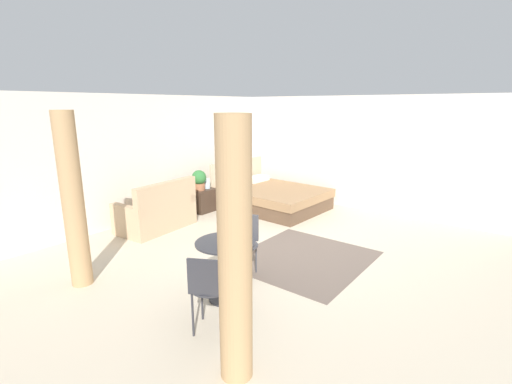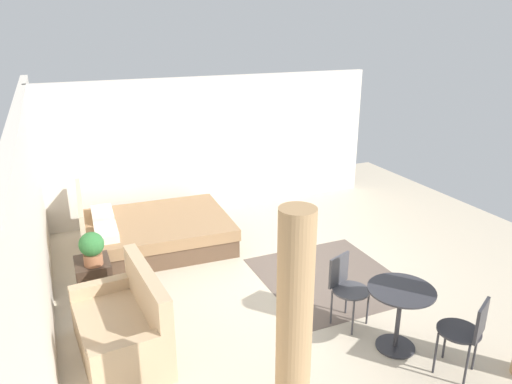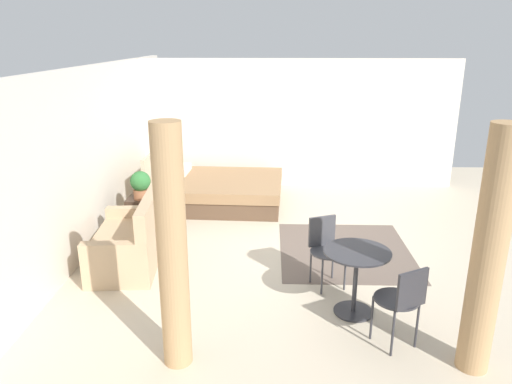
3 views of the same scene
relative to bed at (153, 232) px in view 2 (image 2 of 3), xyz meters
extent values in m
cube|color=beige|center=(-1.75, -1.52, -0.27)|extent=(8.95, 9.21, 0.02)
cube|color=silver|center=(-1.75, 1.59, 1.00)|extent=(8.95, 0.12, 2.51)
cube|color=silver|center=(1.22, -1.52, 1.00)|extent=(0.12, 6.21, 2.51)
cube|color=#66564C|center=(-1.99, -2.05, -0.25)|extent=(1.98, 1.82, 0.01)
cube|color=brown|center=(0.00, -0.08, -0.12)|extent=(1.80, 2.23, 0.28)
cube|color=#93704C|center=(0.00, -0.08, 0.12)|extent=(1.84, 2.27, 0.18)
cube|color=tan|center=(0.04, 1.03, 0.24)|extent=(1.77, 0.14, 1.00)
cube|color=silver|center=(-0.34, 0.73, 0.27)|extent=(0.63, 0.35, 0.12)
cube|color=silver|center=(0.41, 0.70, 0.27)|extent=(0.63, 0.35, 0.12)
cube|color=tan|center=(-2.51, 0.88, -0.03)|extent=(1.45, 0.90, 0.44)
cube|color=tan|center=(-2.48, 0.56, 0.44)|extent=(1.40, 0.25, 0.50)
cube|color=tan|center=(-1.88, 0.93, 0.26)|extent=(0.20, 0.80, 0.14)
cube|color=tan|center=(-3.13, 0.84, 0.26)|extent=(0.20, 0.80, 0.14)
cube|color=#38281E|center=(-1.15, 1.01, 0.00)|extent=(0.52, 0.43, 0.50)
cylinder|color=#935B3D|center=(-1.25, 1.00, 0.32)|extent=(0.23, 0.23, 0.15)
sphere|color=#2D6B33|center=(-1.25, 1.00, 0.53)|extent=(0.31, 0.31, 0.31)
cylinder|color=silver|center=(-1.03, 0.99, 0.35)|extent=(0.14, 0.14, 0.21)
cylinder|color=#2D2D33|center=(-3.59, -1.91, -0.25)|extent=(0.43, 0.43, 0.02)
cylinder|color=#2D2D33|center=(-3.59, -1.91, 0.10)|extent=(0.05, 0.05, 0.71)
cylinder|color=#2D2D33|center=(-3.59, -1.91, 0.47)|extent=(0.72, 0.72, 0.02)
cylinder|color=#3F3F44|center=(-3.21, -1.60, -0.03)|extent=(0.02, 0.02, 0.44)
cylinder|color=#3F3F44|center=(-3.10, -1.88, -0.03)|extent=(0.02, 0.02, 0.44)
cylinder|color=#3F3F44|center=(-2.92, -1.49, -0.03)|extent=(0.02, 0.02, 0.44)
cylinder|color=#3F3F44|center=(-2.81, -1.77, -0.03)|extent=(0.02, 0.02, 0.44)
cylinder|color=#3F3F44|center=(-3.01, -1.69, 0.20)|extent=(0.56, 0.56, 0.02)
cube|color=#3F3F44|center=(-2.84, -1.62, 0.39)|extent=(0.15, 0.33, 0.38)
cylinder|color=#2D2D33|center=(-3.93, -2.27, -0.02)|extent=(0.02, 0.02, 0.48)
cylinder|color=#2D2D33|center=(-4.08, -2.00, -0.02)|extent=(0.02, 0.02, 0.48)
cylinder|color=#2D2D33|center=(-4.20, -2.41, -0.02)|extent=(0.02, 0.02, 0.48)
cylinder|color=#2D2D33|center=(-4.34, -2.15, -0.02)|extent=(0.02, 0.02, 0.48)
cylinder|color=#2D2D33|center=(-4.14, -2.21, 0.23)|extent=(0.58, 0.58, 0.02)
cube|color=#2D2D33|center=(-4.30, -2.29, 0.43)|extent=(0.19, 0.32, 0.37)
cylinder|color=tan|center=(-4.47, -0.15, 0.87)|extent=(0.26, 0.26, 2.25)
camera|label=1|loc=(-6.50, -4.63, 2.05)|focal=25.23mm
camera|label=2|loc=(-7.04, 1.26, 3.14)|focal=33.61mm
camera|label=3|loc=(-8.24, -0.98, 2.62)|focal=33.74mm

